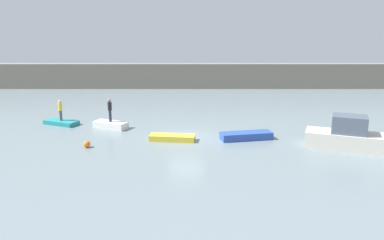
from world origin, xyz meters
The scene contains 10 objects.
ground_plane centered at (0.00, 0.00, 0.00)m, with size 120.00×120.00×0.00m, color slate.
embankment_wall centered at (0.00, 23.09, 1.63)m, with size 80.00×1.20×3.25m, color gray.
motorboat centered at (11.13, -2.67, 0.82)m, with size 6.48×4.03×2.27m.
rowboat_teal centered at (-10.50, 3.90, 0.18)m, with size 2.88×1.24×0.35m, color teal.
rowboat_white centered at (-6.12, 2.72, 0.27)m, with size 2.76×1.11×0.53m, color white.
rowboat_yellow centered at (-0.98, -0.70, 0.21)m, with size 3.24×1.04×0.41m, color gold.
rowboat_blue centered at (4.38, -0.40, 0.26)m, with size 3.74×1.14×0.52m, color #2B4CAD.
person_dark_shirt centered at (-6.12, 2.72, 1.58)m, with size 0.32×0.32×1.85m.
person_yellow_shirt centered at (-10.50, 3.90, 1.31)m, with size 0.32×0.32×1.72m.
mooring_buoy centered at (-6.68, -2.34, 0.24)m, with size 0.47×0.47×0.47m, color orange.
Camera 1 is at (0.44, -26.77, 7.94)m, focal length 35.41 mm.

